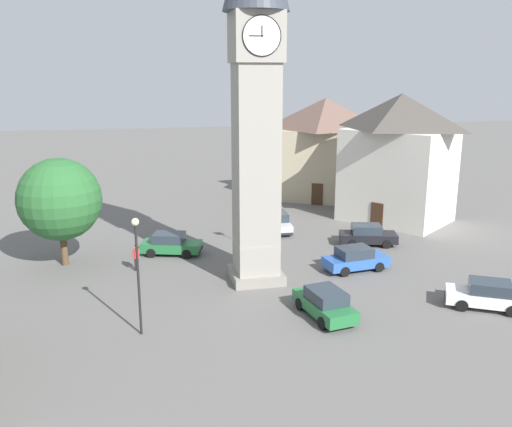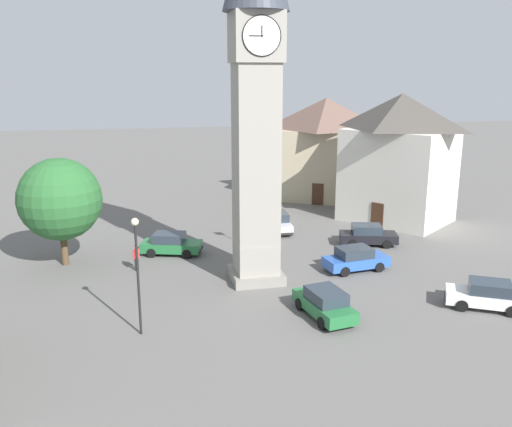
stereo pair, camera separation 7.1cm
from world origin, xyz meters
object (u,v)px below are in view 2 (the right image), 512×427
(car_green_alley, at_px, (278,222))
(road_sign, at_px, (243,219))
(clock_tower, at_px, (256,56))
(car_red_corner, at_px, (325,303))
(car_blue_kerb, at_px, (487,295))
(building_shop_left, at_px, (399,157))
(pedestrian, at_px, (136,255))
(car_black_far, at_px, (171,244))
(car_white_side, at_px, (368,235))
(car_silver_kerb, at_px, (356,259))
(building_terrace_right, at_px, (325,148))
(tree, at_px, (60,199))
(lamp_post, at_px, (137,259))

(car_green_alley, height_order, road_sign, road_sign)
(clock_tower, relative_size, car_red_corner, 5.16)
(car_blue_kerb, height_order, building_shop_left, building_shop_left)
(pedestrian, bearing_deg, car_black_far, -131.04)
(car_red_corner, distance_m, building_shop_left, 21.59)
(clock_tower, distance_m, car_white_side, 16.44)
(car_silver_kerb, relative_size, pedestrian, 2.55)
(car_black_far, bearing_deg, car_green_alley, -155.38)
(car_blue_kerb, height_order, building_terrace_right, building_terrace_right)
(car_white_side, xyz_separation_m, tree, (21.24, -0.33, 3.66))
(car_red_corner, relative_size, tree, 0.61)
(tree, xyz_separation_m, lamp_post, (-4.70, 11.18, -0.62))
(pedestrian, distance_m, road_sign, 8.88)
(car_silver_kerb, xyz_separation_m, building_shop_left, (-8.17, -10.86, 4.70))
(lamp_post, bearing_deg, car_silver_kerb, -155.95)
(car_blue_kerb, relative_size, car_silver_kerb, 1.03)
(clock_tower, relative_size, road_sign, 8.02)
(clock_tower, bearing_deg, road_sign, -95.34)
(car_blue_kerb, xyz_separation_m, building_terrace_right, (-0.56, -27.70, 4.33))
(clock_tower, bearing_deg, car_blue_kerb, 148.61)
(building_terrace_right, bearing_deg, building_shop_left, 107.25)
(pedestrian, height_order, tree, tree)
(building_shop_left, bearing_deg, road_sign, 14.76)
(car_blue_kerb, xyz_separation_m, pedestrian, (18.26, -10.06, 0.25))
(car_green_alley, xyz_separation_m, building_terrace_right, (-7.73, -10.91, 4.33))
(pedestrian, bearing_deg, tree, -24.57)
(car_black_far, relative_size, building_terrace_right, 0.40)
(building_terrace_right, relative_size, lamp_post, 1.91)
(clock_tower, relative_size, car_blue_kerb, 5.08)
(clock_tower, height_order, road_sign, clock_tower)
(tree, height_order, road_sign, tree)
(car_green_alley, bearing_deg, building_shop_left, -174.10)
(clock_tower, xyz_separation_m, lamp_post, (7.00, 5.82, -9.36))
(pedestrian, bearing_deg, lamp_post, 90.72)
(car_black_far, bearing_deg, tree, 5.23)
(tree, bearing_deg, car_silver_kerb, 164.36)
(car_black_far, xyz_separation_m, lamp_post, (2.27, 11.82, 3.05))
(tree, bearing_deg, building_terrace_right, -146.42)
(car_green_alley, bearing_deg, car_white_side, 138.30)
(pedestrian, bearing_deg, car_white_side, -173.93)
(car_red_corner, xyz_separation_m, lamp_post, (9.31, -0.10, 3.05))
(car_blue_kerb, relative_size, car_green_alley, 1.05)
(car_red_corner, bearing_deg, clock_tower, -68.65)
(pedestrian, bearing_deg, road_sign, -152.07)
(car_red_corner, bearing_deg, car_black_far, -59.41)
(car_silver_kerb, relative_size, building_shop_left, 0.40)
(clock_tower, bearing_deg, car_green_alley, -111.73)
(building_terrace_right, bearing_deg, car_silver_kerb, 76.07)
(lamp_post, bearing_deg, building_shop_left, -142.11)
(car_red_corner, bearing_deg, car_blue_kerb, 174.31)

